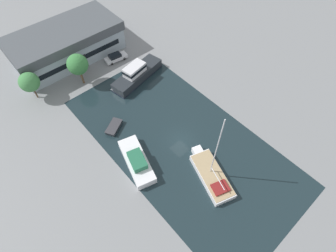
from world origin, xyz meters
The scene contains 10 objects.
ground_plane centered at (0.00, 0.00, 0.00)m, with size 440.00×440.00×0.00m, color gray.
water_canal centered at (0.00, 0.00, 0.00)m, with size 20.49×39.91×0.01m, color #19282D.
warehouse_building centered at (-2.65, 31.13, 3.11)m, with size 21.98×11.13×6.14m.
quay_tree_near_building centered at (-4.79, 22.18, 4.50)m, with size 3.82×3.82×6.43m.
quay_tree_by_water centered at (-13.16, 24.52, 3.81)m, with size 3.49×3.49×5.56m.
parked_car centered at (3.72, 23.45, 0.79)m, with size 4.85×2.34×1.57m.
sailboat_moored centered at (-0.98, -7.72, 0.66)m, with size 5.70×9.70×13.41m.
motor_cruiser centered at (3.62, 16.17, 1.27)m, with size 11.82×5.44×3.49m.
small_dinghy centered at (-6.64, 9.20, 0.36)m, with size 3.82×3.18×0.70m.
cabin_boat centered at (-7.84, 1.26, 0.88)m, with size 5.17×8.97×2.35m.
Camera 1 is at (-17.02, -16.22, 35.86)m, focal length 28.00 mm.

